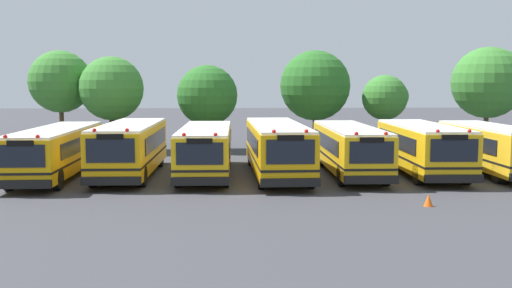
{
  "coord_description": "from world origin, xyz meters",
  "views": [
    {
      "loc": [
        -2.55,
        -29.23,
        4.7
      ],
      "look_at": [
        -1.16,
        0.0,
        1.6
      ],
      "focal_mm": 40.41,
      "sensor_mm": 36.0,
      "label": 1
    }
  ],
  "objects": [
    {
      "name": "ground_plane",
      "position": [
        0.0,
        0.0,
        0.0
      ],
      "size": [
        160.0,
        160.0,
        0.0
      ],
      "primitive_type": "plane",
      "color": "#38383D"
    },
    {
      "name": "school_bus_0",
      "position": [
        -11.16,
        -0.12,
        1.36
      ],
      "size": [
        2.53,
        10.5,
        2.59
      ],
      "rotation": [
        0.0,
        0.0,
        3.15
      ],
      "color": "#EAA80C",
      "rests_on": "ground_plane"
    },
    {
      "name": "school_bus_1",
      "position": [
        -7.56,
        0.13,
        1.46
      ],
      "size": [
        2.67,
        9.68,
        2.78
      ],
      "rotation": [
        0.0,
        0.0,
        3.13
      ],
      "color": "#EAA80C",
      "rests_on": "ground_plane"
    },
    {
      "name": "school_bus_2",
      "position": [
        -3.72,
        0.07,
        1.37
      ],
      "size": [
        2.64,
        10.07,
        2.6
      ],
      "rotation": [
        0.0,
        0.0,
        3.13
      ],
      "color": "yellow",
      "rests_on": "ground_plane"
    },
    {
      "name": "school_bus_3",
      "position": [
        -0.09,
        -0.02,
        1.46
      ],
      "size": [
        2.81,
        10.93,
        2.77
      ],
      "rotation": [
        0.0,
        0.0,
        3.17
      ],
      "color": "#EAA80C",
      "rests_on": "ground_plane"
    },
    {
      "name": "school_bus_4",
      "position": [
        3.67,
        0.07,
        1.37
      ],
      "size": [
        2.52,
        10.04,
        2.61
      ],
      "rotation": [
        0.0,
        0.0,
        3.13
      ],
      "color": "yellow",
      "rests_on": "ground_plane"
    },
    {
      "name": "school_bus_5",
      "position": [
        7.43,
        -0.16,
        1.42
      ],
      "size": [
        2.86,
        9.42,
        2.7
      ],
      "rotation": [
        0.0,
        0.0,
        3.11
      ],
      "color": "yellow",
      "rests_on": "ground_plane"
    },
    {
      "name": "school_bus_6",
      "position": [
        11.15,
        -0.01,
        1.38
      ],
      "size": [
        2.5,
        9.24,
        2.62
      ],
      "rotation": [
        0.0,
        0.0,
        3.14
      ],
      "color": "yellow",
      "rests_on": "ground_plane"
    },
    {
      "name": "tree_0",
      "position": [
        -14.18,
        11.67,
        4.9
      ],
      "size": [
        4.33,
        4.33,
        6.97
      ],
      "color": "#4C3823",
      "rests_on": "ground_plane"
    },
    {
      "name": "tree_1",
      "position": [
        -10.59,
        10.52,
        4.33
      ],
      "size": [
        4.35,
        4.35,
        6.52
      ],
      "color": "#4C3823",
      "rests_on": "ground_plane"
    },
    {
      "name": "tree_2",
      "position": [
        -4.04,
        10.66,
        3.85
      ],
      "size": [
        4.18,
        4.18,
        5.95
      ],
      "color": "#4C3823",
      "rests_on": "ground_plane"
    },
    {
      "name": "tree_3",
      "position": [
        3.79,
        12.07,
        4.54
      ],
      "size": [
        5.03,
        5.03,
        7.04
      ],
      "color": "#4C3823",
      "rests_on": "ground_plane"
    },
    {
      "name": "tree_4",
      "position": [
        8.78,
        11.64,
        3.66
      ],
      "size": [
        3.39,
        3.24,
        5.3
      ],
      "color": "#4C3823",
      "rests_on": "ground_plane"
    },
    {
      "name": "tree_5",
      "position": [
        16.45,
        11.94,
        4.88
      ],
      "size": [
        5.18,
        5.18,
        7.32
      ],
      "color": "#4C3823",
      "rests_on": "ground_plane"
    },
    {
      "name": "traffic_cone",
      "position": [
        5.09,
        -7.87,
        0.24
      ],
      "size": [
        0.36,
        0.36,
        0.47
      ],
      "primitive_type": "cone",
      "color": "#EA5914",
      "rests_on": "ground_plane"
    }
  ]
}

